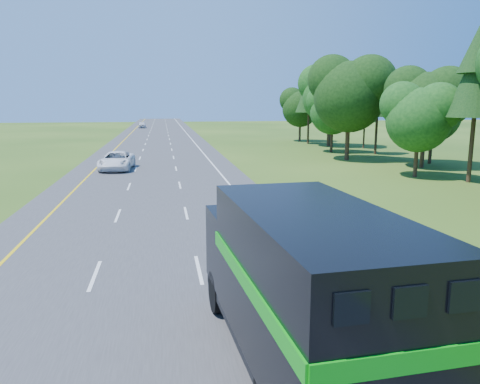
% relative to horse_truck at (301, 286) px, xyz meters
% --- Properties ---
extents(road, '(15.00, 260.00, 0.04)m').
position_rel_horse_truck_xyz_m(road, '(-3.51, 46.06, -2.11)').
color(road, '#38383A').
rests_on(road, ground).
extents(lane_markings, '(11.15, 260.00, 0.01)m').
position_rel_horse_truck_xyz_m(lane_markings, '(-3.51, 46.06, -2.09)').
color(lane_markings, yellow).
rests_on(lane_markings, road).
extents(tree_wall_right, '(16.00, 100.00, 12.00)m').
position_rel_horse_truck_xyz_m(tree_wall_right, '(22.49, 26.06, 3.87)').
color(tree_wall_right, '#0F3A11').
rests_on(tree_wall_right, ground).
extents(horse_truck, '(3.32, 9.01, 3.92)m').
position_rel_horse_truck_xyz_m(horse_truck, '(0.00, 0.00, 0.00)').
color(horse_truck, black).
rests_on(horse_truck, road).
extents(white_suv, '(3.13, 6.08, 1.64)m').
position_rel_horse_truck_xyz_m(white_suv, '(-6.99, 34.26, -1.27)').
color(white_suv, white).
rests_on(white_suv, road).
extents(far_car, '(1.86, 4.36, 1.47)m').
position_rel_horse_truck_xyz_m(far_car, '(-7.57, 107.29, -1.36)').
color(far_car, silver).
rests_on(far_car, road).
extents(delineator, '(0.08, 0.04, 0.97)m').
position_rel_horse_truck_xyz_m(delineator, '(4.83, 10.42, -1.61)').
color(delineator, '#FF410D').
rests_on(delineator, ground).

